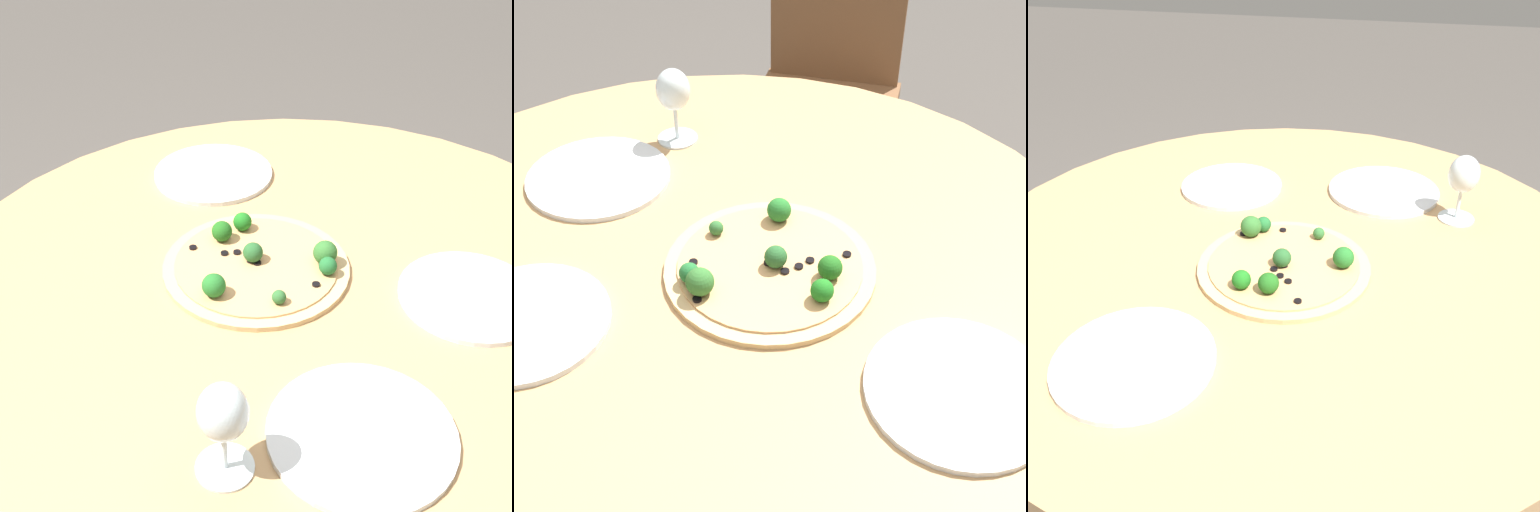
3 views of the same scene
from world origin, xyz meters
TOP-DOWN VIEW (x-y plane):
  - ground_plane at (0.00, 0.00)m, footprint 12.00×12.00m
  - dining_table at (0.00, 0.00)m, footprint 1.33×1.33m
  - pizza at (-0.08, -0.02)m, footprint 0.33×0.33m
  - wine_glass at (0.18, -0.35)m, footprint 0.08×0.08m
  - plate_near at (0.28, -0.19)m, footprint 0.26×0.26m
  - plate_far at (-0.39, 0.16)m, footprint 0.26×0.26m
  - plate_side at (0.23, 0.18)m, footprint 0.24×0.24m

SIDE VIEW (x-z plane):
  - ground_plane at x=0.00m, z-range 0.00..0.00m
  - dining_table at x=0.00m, z-range 0.30..1.01m
  - plate_near at x=0.28m, z-range 0.71..0.72m
  - plate_far at x=-0.39m, z-range 0.71..0.72m
  - plate_side at x=0.23m, z-range 0.71..0.72m
  - pizza at x=-0.08m, z-range 0.69..0.75m
  - wine_glass at x=0.18m, z-range 0.73..0.88m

